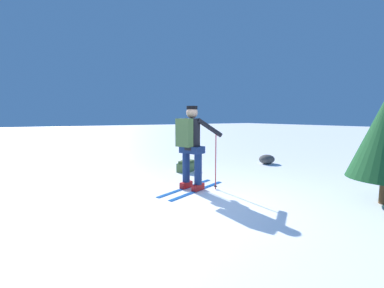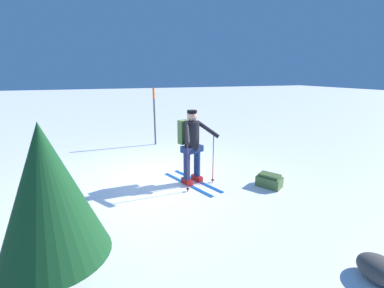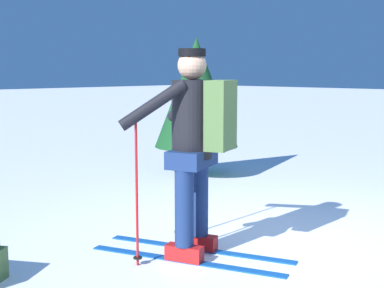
{
  "view_description": "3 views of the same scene",
  "coord_description": "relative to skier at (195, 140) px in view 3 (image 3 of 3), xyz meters",
  "views": [
    {
      "loc": [
        2.22,
        3.59,
        1.47
      ],
      "look_at": [
        -0.47,
        -0.72,
        0.93
      ],
      "focal_mm": 24.0,
      "sensor_mm": 36.0,
      "label": 1
    },
    {
      "loc": [
        -5.64,
        1.12,
        2.43
      ],
      "look_at": [
        -0.47,
        -0.72,
        0.93
      ],
      "focal_mm": 24.0,
      "sensor_mm": 36.0,
      "label": 2
    },
    {
      "loc": [
        2.47,
        -3.75,
        1.5
      ],
      "look_at": [
        -0.47,
        -0.72,
        0.93
      ],
      "focal_mm": 50.0,
      "sensor_mm": 36.0,
      "label": 3
    }
  ],
  "objects": [
    {
      "name": "ground_plane",
      "position": [
        0.45,
        0.71,
        -0.96
      ],
      "size": [
        80.0,
        80.0,
        0.0
      ],
      "primitive_type": "plane",
      "color": "white"
    },
    {
      "name": "skier",
      "position": [
        0.0,
        0.0,
        0.0
      ],
      "size": [
        1.7,
        1.07,
        1.68
      ],
      "color": "#144C9E",
      "rests_on": "ground_plane"
    },
    {
      "name": "pine_tree",
      "position": [
        -2.32,
        2.44,
        0.24
      ],
      "size": [
        1.19,
        1.19,
        1.98
      ],
      "color": "#4C331E",
      "rests_on": "ground_plane"
    }
  ]
}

